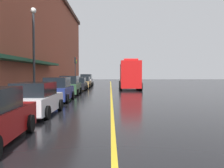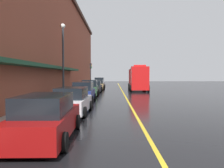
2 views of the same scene
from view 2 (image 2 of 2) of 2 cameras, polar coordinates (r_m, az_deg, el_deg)
The scene contains 17 objects.
ground_plane at distance 29.25m, azimuth 2.97°, elevation -2.39°, with size 112.00×112.00×0.00m, color black.
sidewalk_left at distance 29.61m, azimuth -9.11°, elevation -2.21°, with size 2.40×70.00×0.15m, color #ADA8A0.
lane_center_stripe at distance 29.25m, azimuth 2.97°, elevation -2.38°, with size 0.16×70.00×0.01m, color gold.
brick_building_left at distance 31.11m, azimuth -23.90°, elevation 10.44°, with size 14.19×64.00×13.79m.
parked_car_0 at distance 8.74m, azimuth -16.50°, elevation -8.43°, with size 2.16×4.89×1.69m.
parked_car_1 at distance 13.97m, azimuth -10.12°, elevation -4.42°, with size 2.15×4.45×1.65m.
parked_car_2 at distance 20.05m, azimuth -7.30°, elevation -2.18°, with size 1.99×4.34×1.80m.
parked_car_3 at distance 25.76m, azimuth -5.65°, elevation -1.13°, with size 2.05×4.52×1.84m.
parked_car_4 at distance 31.87m, azimuth -4.30°, elevation -0.69°, with size 1.98×4.39×1.54m.
parked_car_5 at distance 37.20m, azimuth -3.57°, elevation -0.21°, with size 2.09×4.44×1.59m.
parked_car_6 at distance 42.26m, azimuth -3.23°, elevation 0.27°, with size 2.09×4.27×1.92m.
fire_truck at distance 34.32m, azimuth 6.68°, elevation 1.34°, with size 2.91×8.01×3.82m.
parking_meter_0 at distance 36.03m, azimuth -6.06°, elevation 0.18°, with size 0.14×0.18×1.33m.
parking_meter_1 at distance 33.89m, azimuth -6.46°, elevation 0.04°, with size 0.14×0.18×1.33m.
parking_meter_2 at distance 28.58m, azimuth -7.72°, elevation -0.39°, with size 0.14×0.18×1.33m.
street_lamp_left at distance 20.97m, azimuth -12.46°, elevation 7.73°, with size 0.44×0.44×6.94m.
traffic_light_near at distance 38.97m, azimuth -5.49°, elevation 3.43°, with size 0.38×0.36×4.30m.
Camera 2 is at (-1.36, -4.12, 2.41)m, focal length 35.59 mm.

